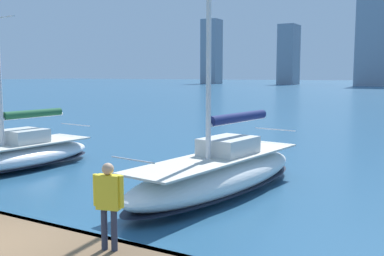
# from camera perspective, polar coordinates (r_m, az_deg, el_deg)

# --- Properties ---
(sailboat_navy) EXTENTS (3.33, 8.87, 11.52)m
(sailboat_navy) POSITION_cam_1_polar(r_m,az_deg,el_deg) (14.63, 3.60, -5.54)
(sailboat_navy) COLOR white
(sailboat_navy) RESTS_ON ground
(sailboat_forest) EXTENTS (3.19, 7.33, 9.33)m
(sailboat_forest) POSITION_cam_1_polar(r_m,az_deg,el_deg) (19.77, -21.46, -3.08)
(sailboat_forest) COLOR white
(sailboat_forest) RESTS_ON ground
(person_yellow_shirt) EXTENTS (0.59, 0.30, 1.65)m
(person_yellow_shirt) POSITION_cam_1_polar(r_m,az_deg,el_deg) (8.47, -10.56, -8.73)
(person_yellow_shirt) COLOR #2D3347
(person_yellow_shirt) RESTS_ON dock_pier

